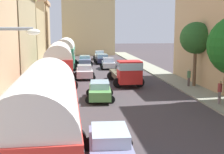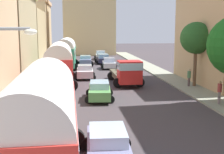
{
  "view_description": "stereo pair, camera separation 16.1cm",
  "coord_description": "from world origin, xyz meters",
  "px_view_note": "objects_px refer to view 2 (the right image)",
  "views": [
    {
      "loc": [
        -3.52,
        -6.84,
        5.52
      ],
      "look_at": [
        0.0,
        19.85,
        1.24
      ],
      "focal_mm": 49.38,
      "sensor_mm": 36.0,
      "label": 1
    },
    {
      "loc": [
        -3.36,
        -6.86,
        5.52
      ],
      "look_at": [
        0.0,
        19.85,
        1.24
      ],
      "focal_mm": 49.38,
      "sensor_mm": 36.0,
      "label": 2
    }
  ],
  "objects_px": {
    "car_5": "(85,72)",
    "pedestrian_0": "(189,77)",
    "parked_bus_0": "(41,120)",
    "car_0": "(109,63)",
    "car_1": "(103,59)",
    "car_3": "(108,145)",
    "car_2": "(101,55)",
    "cargo_truck_0": "(126,72)",
    "car_4": "(99,90)",
    "pedestrian_1": "(220,91)",
    "parked_bus_1": "(59,63)",
    "parked_bus_2": "(66,52)",
    "car_6": "(86,61)"
  },
  "relations": [
    {
      "from": "parked_bus_1",
      "to": "car_4",
      "type": "distance_m",
      "value": 7.29
    },
    {
      "from": "car_3",
      "to": "car_5",
      "type": "height_order",
      "value": "car_5"
    },
    {
      "from": "car_2",
      "to": "car_3",
      "type": "xyz_separation_m",
      "value": [
        -3.47,
        -42.67,
        -0.03
      ]
    },
    {
      "from": "car_0",
      "to": "pedestrian_1",
      "type": "xyz_separation_m",
      "value": [
        5.47,
        -21.32,
        0.31
      ]
    },
    {
      "from": "cargo_truck_0",
      "to": "car_2",
      "type": "relative_size",
      "value": 1.74
    },
    {
      "from": "car_1",
      "to": "parked_bus_0",
      "type": "bearing_deg",
      "value": -98.85
    },
    {
      "from": "parked_bus_0",
      "to": "pedestrian_0",
      "type": "height_order",
      "value": "parked_bus_0"
    },
    {
      "from": "parked_bus_2",
      "to": "pedestrian_1",
      "type": "height_order",
      "value": "parked_bus_2"
    },
    {
      "from": "car_5",
      "to": "pedestrian_0",
      "type": "distance_m",
      "value": 11.47
    },
    {
      "from": "car_4",
      "to": "car_3",
      "type": "bearing_deg",
      "value": -93.14
    },
    {
      "from": "car_0",
      "to": "cargo_truck_0",
      "type": "bearing_deg",
      "value": -88.63
    },
    {
      "from": "parked_bus_1",
      "to": "parked_bus_2",
      "type": "distance_m",
      "value": 12.95
    },
    {
      "from": "parked_bus_1",
      "to": "parked_bus_2",
      "type": "bearing_deg",
      "value": 88.43
    },
    {
      "from": "parked_bus_0",
      "to": "car_2",
      "type": "distance_m",
      "value": 44.27
    },
    {
      "from": "parked_bus_2",
      "to": "car_1",
      "type": "bearing_deg",
      "value": 44.01
    },
    {
      "from": "parked_bus_2",
      "to": "car_0",
      "type": "relative_size",
      "value": 2.38
    },
    {
      "from": "car_2",
      "to": "car_4",
      "type": "height_order",
      "value": "car_2"
    },
    {
      "from": "car_1",
      "to": "car_2",
      "type": "distance_m",
      "value": 6.68
    },
    {
      "from": "car_4",
      "to": "pedestrian_0",
      "type": "bearing_deg",
      "value": 24.09
    },
    {
      "from": "car_1",
      "to": "pedestrian_1",
      "type": "distance_m",
      "value": 28.25
    },
    {
      "from": "parked_bus_1",
      "to": "cargo_truck_0",
      "type": "distance_m",
      "value": 6.57
    },
    {
      "from": "cargo_truck_0",
      "to": "car_0",
      "type": "distance_m",
      "value": 12.32
    },
    {
      "from": "parked_bus_1",
      "to": "parked_bus_2",
      "type": "height_order",
      "value": "parked_bus_2"
    },
    {
      "from": "parked_bus_0",
      "to": "car_0",
      "type": "relative_size",
      "value": 2.32
    },
    {
      "from": "car_4",
      "to": "car_6",
      "type": "height_order",
      "value": "car_6"
    },
    {
      "from": "cargo_truck_0",
      "to": "car_4",
      "type": "relative_size",
      "value": 1.71
    },
    {
      "from": "parked_bus_0",
      "to": "pedestrian_0",
      "type": "xyz_separation_m",
      "value": [
        11.9,
        16.42,
        -1.24
      ]
    },
    {
      "from": "car_3",
      "to": "pedestrian_0",
      "type": "relative_size",
      "value": 2.36
    },
    {
      "from": "parked_bus_0",
      "to": "pedestrian_1",
      "type": "relative_size",
      "value": 4.67
    },
    {
      "from": "parked_bus_1",
      "to": "car_1",
      "type": "bearing_deg",
      "value": 72.02
    },
    {
      "from": "car_1",
      "to": "car_3",
      "type": "distance_m",
      "value": 36.14
    },
    {
      "from": "parked_bus_2",
      "to": "car_3",
      "type": "bearing_deg",
      "value": -85.6
    },
    {
      "from": "parked_bus_2",
      "to": "car_6",
      "type": "relative_size",
      "value": 2.27
    },
    {
      "from": "car_6",
      "to": "car_4",
      "type": "bearing_deg",
      "value": -89.47
    },
    {
      "from": "car_4",
      "to": "pedestrian_1",
      "type": "height_order",
      "value": "pedestrian_1"
    },
    {
      "from": "car_3",
      "to": "pedestrian_1",
      "type": "relative_size",
      "value": 2.31
    },
    {
      "from": "car_4",
      "to": "parked_bus_0",
      "type": "bearing_deg",
      "value": -104.16
    },
    {
      "from": "parked_bus_1",
      "to": "car_5",
      "type": "bearing_deg",
      "value": 57.46
    },
    {
      "from": "cargo_truck_0",
      "to": "car_2",
      "type": "bearing_deg",
      "value": 90.71
    },
    {
      "from": "parked_bus_2",
      "to": "pedestrian_1",
      "type": "distance_m",
      "value": 24.99
    },
    {
      "from": "parked_bus_0",
      "to": "pedestrian_0",
      "type": "distance_m",
      "value": 20.31
    },
    {
      "from": "car_1",
      "to": "car_6",
      "type": "bearing_deg",
      "value": -135.63
    },
    {
      "from": "parked_bus_1",
      "to": "pedestrian_1",
      "type": "bearing_deg",
      "value": -38.62
    },
    {
      "from": "car_4",
      "to": "pedestrian_1",
      "type": "relative_size",
      "value": 2.28
    },
    {
      "from": "cargo_truck_0",
      "to": "car_5",
      "type": "height_order",
      "value": "cargo_truck_0"
    },
    {
      "from": "parked_bus_2",
      "to": "car_6",
      "type": "xyz_separation_m",
      "value": [
        2.77,
        2.64,
        -1.51
      ]
    },
    {
      "from": "cargo_truck_0",
      "to": "car_3",
      "type": "height_order",
      "value": "cargo_truck_0"
    },
    {
      "from": "parked_bus_0",
      "to": "car_2",
      "type": "xyz_separation_m",
      "value": [
        6.0,
        43.84,
        -1.51
      ]
    },
    {
      "from": "parked_bus_2",
      "to": "parked_bus_1",
      "type": "bearing_deg",
      "value": -91.57
    },
    {
      "from": "car_3",
      "to": "car_1",
      "type": "bearing_deg",
      "value": 84.84
    }
  ]
}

